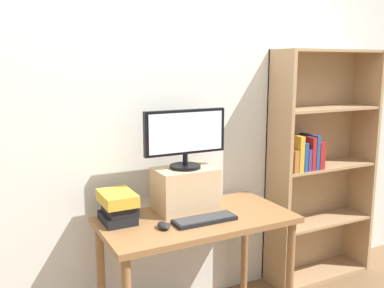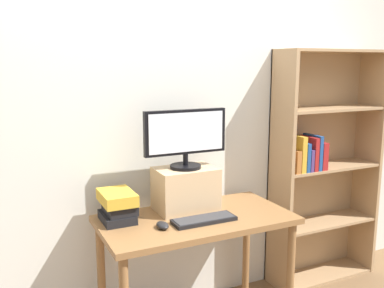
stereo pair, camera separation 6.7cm
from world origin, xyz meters
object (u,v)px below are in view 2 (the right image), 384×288
book_stack (118,206)px  computer_mouse (163,225)px  riser_box (186,189)px  desk (196,233)px  keyboard (204,220)px  computer_monitor (186,136)px  bookshelf_unit (321,165)px

book_stack → computer_mouse: bearing=-49.1°
riser_box → book_stack: 0.44m
desk → riser_box: size_ratio=3.07×
desk → keyboard: 0.15m
desk → computer_monitor: size_ratio=2.17×
keyboard → book_stack: bearing=152.8°
bookshelf_unit → computer_mouse: size_ratio=17.04×
computer_mouse → riser_box: bearing=42.8°
keyboard → book_stack: book_stack is taller
riser_box → keyboard: (0.01, -0.24, -0.12)m
keyboard → book_stack: (-0.45, 0.23, 0.08)m
bookshelf_unit → computer_monitor: size_ratio=3.33×
riser_box → computer_mouse: riser_box is taller
computer_monitor → keyboard: size_ratio=1.41×
computer_monitor → desk: bearing=-90.8°
desk → bookshelf_unit: 1.24m
computer_monitor → book_stack: (-0.44, -0.01, -0.38)m
bookshelf_unit → keyboard: bookshelf_unit is taller
computer_mouse → desk: bearing=18.7°
bookshelf_unit → computer_mouse: 1.48m
computer_monitor → keyboard: computer_monitor is taller
computer_mouse → bookshelf_unit: bearing=13.3°
bookshelf_unit → riser_box: (-1.19, -0.11, -0.01)m
riser_box → computer_mouse: bearing=-137.2°
riser_box → book_stack: (-0.44, -0.01, -0.04)m
bookshelf_unit → riser_box: size_ratio=4.71×
bookshelf_unit → book_stack: (-1.63, -0.12, -0.05)m
riser_box → computer_monitor: bearing=-90.0°
bookshelf_unit → computer_monitor: 1.24m
desk → computer_monitor: bearing=89.2°
desk → computer_monitor: 0.59m
desk → computer_mouse: size_ratio=11.12×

